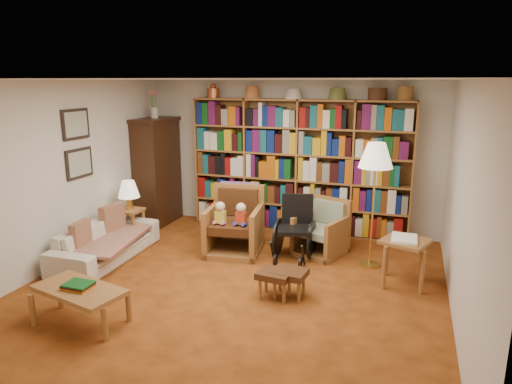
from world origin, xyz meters
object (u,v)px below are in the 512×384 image
at_px(sofa, 106,242).
at_px(coffee_table, 79,292).
at_px(footstool_b, 275,276).
at_px(floor_lamp, 376,160).
at_px(side_table_papers, 405,247).
at_px(armchair_sage, 322,232).
at_px(armchair_leather, 237,225).
at_px(footstool_a, 289,275).
at_px(side_table_lamp, 131,218).
at_px(wheelchair, 295,230).

xyz_separation_m(sofa, coffee_table, (0.85, -1.58, 0.09)).
bearing_deg(sofa, footstool_b, -99.54).
distance_m(sofa, floor_lamp, 3.89).
xyz_separation_m(floor_lamp, side_table_papers, (0.45, -0.48, -0.98)).
bearing_deg(floor_lamp, side_table_papers, -47.08).
bearing_deg(footstool_b, sofa, 172.22).
xyz_separation_m(armchair_sage, footstool_b, (-0.23, -1.64, -0.04)).
xyz_separation_m(armchair_sage, floor_lamp, (0.73, -0.30, 1.17)).
xyz_separation_m(armchair_leather, footstool_a, (1.13, -1.21, -0.13)).
bearing_deg(sofa, coffee_table, -153.37).
height_order(armchair_sage, footstool_a, armchair_sage).
xyz_separation_m(armchair_leather, footstool_b, (0.98, -1.29, -0.13)).
distance_m(sofa, footstool_a, 2.77).
bearing_deg(sofa, side_table_papers, -84.61).
xyz_separation_m(side_table_lamp, armchair_leather, (1.73, 0.17, 0.02)).
height_order(side_table_lamp, side_table_papers, side_table_papers).
bearing_deg(footstool_b, wheelchair, 94.05).
relative_size(armchair_sage, floor_lamp, 0.51).
height_order(sofa, armchair_leather, armchair_leather).
bearing_deg(side_table_lamp, sofa, -82.55).
bearing_deg(footstool_b, armchair_sage, 81.89).
distance_m(sofa, side_table_lamp, 0.78).
bearing_deg(floor_lamp, footstool_b, -125.76).
xyz_separation_m(side_table_lamp, wheelchair, (2.61, 0.18, 0.04)).
bearing_deg(armchair_leather, sofa, -150.00).
distance_m(side_table_lamp, side_table_papers, 4.13).
relative_size(wheelchair, footstool_b, 2.19).
bearing_deg(side_table_lamp, footstool_b, -22.51).
bearing_deg(side_table_lamp, armchair_sage, 9.96).
distance_m(armchair_sage, coffee_table, 3.48).
bearing_deg(footstool_a, coffee_table, -145.57).
relative_size(armchair_leather, floor_lamp, 0.58).
relative_size(sofa, side_table_lamp, 3.41).
distance_m(side_table_lamp, armchair_sage, 2.98).
xyz_separation_m(side_table_papers, footstool_b, (-1.41, -0.86, -0.22)).
height_order(sofa, coffee_table, sofa).
height_order(side_table_papers, footstool_b, side_table_papers).
distance_m(armchair_leather, coffee_table, 2.63).
height_order(armchair_leather, coffee_table, armchair_leather).
relative_size(side_table_lamp, armchair_leather, 0.53).
xyz_separation_m(armchair_leather, armchair_sage, (1.21, 0.34, -0.10)).
bearing_deg(floor_lamp, armchair_sage, 157.98).
bearing_deg(armchair_sage, floor_lamp, -22.02).
distance_m(sofa, side_table_papers, 4.05).
relative_size(armchair_leather, footstool_b, 2.37).
bearing_deg(coffee_table, footstool_a, 34.43).
distance_m(side_table_lamp, armchair_leather, 1.73).
xyz_separation_m(sofa, footstool_a, (2.76, -0.27, 0.01)).
xyz_separation_m(footstool_a, coffee_table, (-1.91, -1.31, 0.08)).
bearing_deg(wheelchair, armchair_sage, 45.84).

